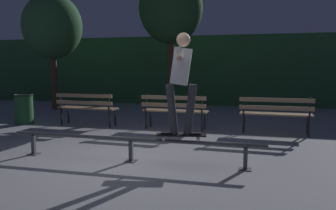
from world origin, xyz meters
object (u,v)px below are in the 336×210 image
Objects in this scene: skateboard at (181,135)px; tree_far_left at (52,27)px; park_bench_left_center at (174,108)px; park_bench_right_center at (276,111)px; trash_can at (24,109)px; skateboarder at (181,75)px; grind_rail at (131,143)px; park_bench_leftmost at (86,105)px; tree_behind_benches at (171,9)px.

skateboard is 8.74m from tree_far_left.
park_bench_right_center is (2.36, 0.00, 0.00)m from park_bench_left_center.
park_bench_left_center reaches higher than trash_can.
grind_rail is at bearing -179.96° from skateboarder.
trash_can reaches higher than grind_rail.
grind_rail is at bearing -129.02° from park_bench_right_center.
skateboard is 0.19× the size of tree_far_left.
park_bench_right_center is at bearing 0.00° from park_bench_left_center.
grind_rail is at bearing -51.53° from park_bench_leftmost.
park_bench_leftmost is 0.39× the size of tree_far_left.
grind_rail is 2.95m from park_bench_left_center.
skateboarder is 1.95× the size of trash_can.
tree_far_left is 4.12m from trash_can.
park_bench_left_center is at bearing -74.47° from tree_behind_benches.
skateboarder is at bearing -42.85° from park_bench_leftmost.
skateboarder reaches higher than park_bench_leftmost.
tree_far_left reaches higher than trash_can.
skateboard is 7.10m from tree_behind_benches.
park_bench_left_center is at bearing -29.63° from tree_far_left.
park_bench_left_center is at bearing 180.00° from park_bench_right_center.
trash_can is (-4.95, 2.80, -0.06)m from skateboard.
trash_can is (-6.50, -0.14, -0.12)m from park_bench_right_center.
grind_rail is 5.32× the size of skateboard.
skateboarder reaches higher than park_bench_right_center.
grind_rail is 8.25m from tree_far_left.
park_bench_left_center is (0.02, 2.94, 0.22)m from grind_rail.
tree_far_left is 5.15× the size of trash_can.
tree_far_left is at bearing -175.51° from tree_behind_benches.
tree_behind_benches reaches higher than skateboard.
park_bench_leftmost is 1.79m from trash_can.
park_bench_leftmost is at bearing -113.87° from tree_behind_benches.
skateboard is 5.68m from trash_can.
grind_rail is at bearing -90.46° from park_bench_left_center.
park_bench_right_center is (1.55, 2.94, 0.06)m from skateboard.
tree_far_left is at bearing 150.37° from park_bench_left_center.
grind_rail is at bearing -81.88° from tree_behind_benches.
trash_can is at bearing 150.52° from skateboard.
skateboarder is at bearing -117.79° from park_bench_right_center.
park_bench_leftmost reaches higher than skateboard.
trash_can is (-4.95, 2.80, -1.00)m from skateboarder.
skateboarder is 0.38× the size of tree_far_left.
tree_behind_benches is (-0.89, 6.21, 3.13)m from grind_rail.
tree_far_left is (-5.17, 2.94, 2.42)m from park_bench_left_center.
tree_behind_benches reaches higher than tree_far_left.
park_bench_leftmost is at bearing -46.29° from tree_far_left.
tree_far_left is (-5.98, 5.88, 1.55)m from skateboarder.
park_bench_right_center is 5.46m from tree_behind_benches.
trash_can is at bearing -175.48° from park_bench_leftmost.
trash_can is (-4.12, 2.80, 0.10)m from grind_rail.
tree_behind_benches is (1.45, 3.27, 2.91)m from park_bench_leftmost.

